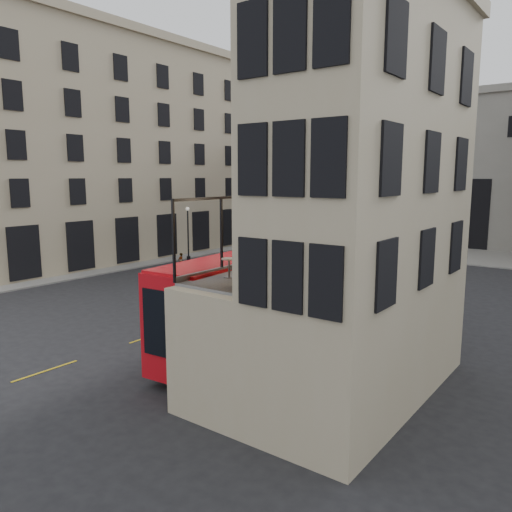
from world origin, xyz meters
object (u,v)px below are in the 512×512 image
Objects in this scene: pedestrian_d at (447,260)px; pedestrian_e at (181,262)px; car_c at (294,247)px; cafe_chair_a at (242,279)px; bus_far at (314,233)px; cafe_table_mid at (274,252)px; traffic_light_far at (264,229)px; cafe_chair_d at (343,253)px; pedestrian_b at (359,242)px; cafe_chair_c at (322,259)px; cafe_table_near at (229,265)px; traffic_light_near at (293,261)px; street_lamp_b at (362,230)px; cafe_chair_b at (290,265)px; pedestrian_c at (394,239)px; bus_near at (252,297)px; pedestrian_a at (298,242)px; cafe_table_far at (322,243)px; street_lamp_a at (188,237)px; cyclist at (275,270)px; bicycle at (238,291)px; car_a at (251,268)px; car_b at (362,253)px.

pedestrian_d reaches higher than pedestrian_e.
car_c is 5.35× the size of cafe_chair_a.
cafe_table_mid reaches higher than bus_far.
traffic_light_far is 6.26m from bus_far.
pedestrian_b is at bearing 113.90° from cafe_chair_d.
pedestrian_b is 2.41× the size of cafe_chair_c.
bus_far is 15.37× the size of cafe_table_near.
street_lamp_b is (-5.00, 22.00, -0.03)m from traffic_light_near.
pedestrian_b is 38.63m from cafe_chair_b.
bus_near is at bearing 96.87° from pedestrian_c.
pedestrian_a is at bearing -42.96° from car_c.
cafe_table_far is at bearing -59.12° from bus_far.
street_lamp_a is 29.68m from cafe_chair_c.
pedestrian_b is 2.24× the size of cafe_table_mid.
cafe_table_mid reaches higher than traffic_light_near.
bus_near is 14.53× the size of cafe_table_mid.
cafe_table_mid is at bearing -122.05° from cyclist.
cafe_table_near is 0.86× the size of cafe_table_mid.
pedestrian_d is at bearing 92.86° from cafe_table_far.
cafe_chair_a is at bearing -55.28° from traffic_light_far.
bicycle is 2.20× the size of cafe_chair_c.
pedestrian_a reaches higher than car_c.
bicycle is (-2.67, -2.83, -1.98)m from traffic_light_near.
bicycle is 2.38× the size of cafe_table_near.
bicycle is (7.90, -19.66, -0.22)m from car_c.
pedestrian_e is at bearing 122.70° from cyclist.
car_c is 2.79× the size of cyclist.
car_a is 7.66m from bicycle.
bicycle is 6.54m from cyclist.
cafe_chair_a is (22.19, -32.02, 2.43)m from traffic_light_far.
cafe_table_mid is 3.54m from cafe_chair_d.
bus_near is 7.71× the size of pedestrian_e.
cafe_table_near is 1.56m from cafe_chair_a.
pedestrian_e is at bearing 144.83° from cafe_chair_b.
cafe_table_mid is (1.17, -29.17, 4.35)m from pedestrian_d.
cyclist is at bearing 84.25° from pedestrian_c.
cafe_chair_c is at bearing -60.17° from cafe_table_far.
bus_far is 13.80× the size of cafe_chair_b.
car_c is at bearing 176.54° from car_b.
street_lamp_a is 0.49× the size of bus_far.
car_c is at bearing 49.99° from cyclist.
car_b is 19.77m from bicycle.
pedestrian_e is (0.88, -13.91, -1.65)m from traffic_light_far.
street_lamp_a is at bearing 102.09° from cyclist.
pedestrian_d is at bearing 92.37° from cafe_table_near.
cafe_table_near reaches higher than bicycle.
traffic_light_far is at bearing 130.74° from cafe_table_far.
traffic_light_far is at bearing -174.25° from pedestrian_b.
street_lamp_b is at bearing 7.22° from pedestrian_a.
bus_far is 31.87m from cafe_table_mid.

